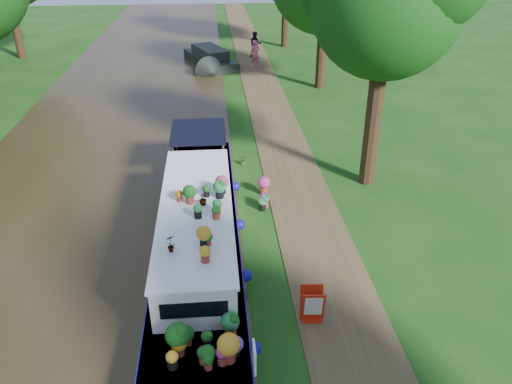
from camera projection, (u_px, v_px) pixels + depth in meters
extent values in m
plane|color=#164110|center=(273.00, 231.00, 15.39)|extent=(100.00, 100.00, 0.00)
cube|color=#2D2513|center=(74.00, 240.00, 14.92)|extent=(10.00, 100.00, 0.02)
cube|color=#4C3E23|center=(311.00, 229.00, 15.48)|extent=(2.20, 100.00, 0.03)
cube|color=white|center=(199.00, 235.00, 14.48)|extent=(2.20, 12.00, 0.75)
cube|color=#160F8F|center=(198.00, 226.00, 14.33)|extent=(2.24, 12.04, 0.12)
cube|color=white|center=(197.00, 223.00, 13.35)|extent=(1.80, 7.00, 1.05)
cube|color=white|center=(196.00, 205.00, 13.09)|extent=(1.90, 7.10, 0.06)
cube|color=black|center=(231.00, 219.00, 13.39)|extent=(0.03, 6.40, 0.38)
cube|color=black|center=(162.00, 222.00, 13.24)|extent=(0.03, 6.40, 0.38)
cube|color=black|center=(198.00, 132.00, 17.53)|extent=(1.90, 2.40, 0.10)
cube|color=white|center=(254.00, 357.00, 9.51)|extent=(0.04, 0.45, 0.55)
imported|color=#144D17|center=(171.00, 243.00, 11.09)|extent=(0.28, 0.25, 0.45)
imported|color=#144D17|center=(203.00, 199.00, 12.97)|extent=(0.25, 0.25, 0.35)
cylinder|color=black|center=(373.00, 123.00, 17.24)|extent=(0.56, 0.56, 4.55)
sphere|color=#0E390F|center=(387.00, 2.00, 15.37)|extent=(4.80, 4.80, 4.80)
cylinder|color=black|center=(322.00, 54.00, 27.98)|extent=(0.56, 0.56, 3.85)
cylinder|color=black|center=(285.00, 18.00, 37.51)|extent=(0.56, 0.56, 4.20)
cylinder|color=black|center=(15.00, 26.00, 34.23)|extent=(0.56, 0.56, 4.38)
cube|color=black|center=(210.00, 60.00, 33.45)|extent=(3.72, 5.87, 0.56)
cube|color=black|center=(210.00, 52.00, 32.75)|extent=(2.51, 3.56, 0.65)
cube|color=red|center=(311.00, 318.00, 11.95)|extent=(0.51, 0.43, 0.03)
cube|color=red|center=(313.00, 307.00, 11.65)|extent=(0.56, 0.26, 0.86)
cube|color=red|center=(311.00, 301.00, 11.84)|extent=(0.56, 0.26, 0.86)
cube|color=white|center=(313.00, 306.00, 11.60)|extent=(0.43, 0.18, 0.60)
imported|color=#CA5387|center=(255.00, 53.00, 32.59)|extent=(0.71, 0.56, 1.70)
imported|color=black|center=(255.00, 44.00, 34.93)|extent=(0.85, 0.66, 1.74)
imported|color=#2A5B1B|center=(243.00, 160.00, 19.54)|extent=(0.47, 0.44, 0.41)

